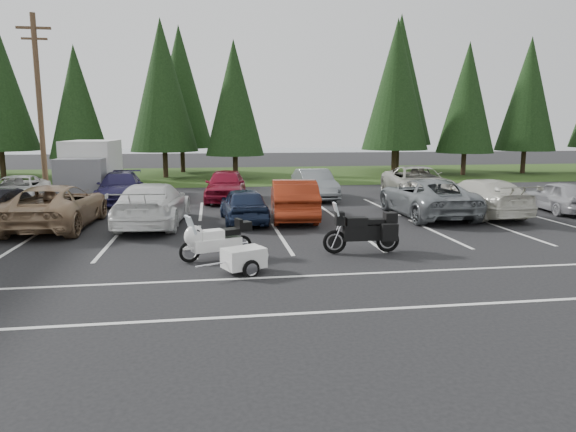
{
  "coord_description": "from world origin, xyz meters",
  "views": [
    {
      "loc": [
        -1.72,
        -15.31,
        3.54
      ],
      "look_at": [
        0.5,
        -0.5,
        0.97
      ],
      "focal_mm": 32.0,
      "sensor_mm": 36.0,
      "label": 1
    }
  ],
  "objects_px": {
    "car_far_0": "(17,190)",
    "touring_motorcycle": "(216,236)",
    "car_near_4": "(244,205)",
    "car_far_3": "(314,184)",
    "car_near_6": "(426,197)",
    "car_near_8": "(560,197)",
    "car_far_4": "(417,182)",
    "car_near_5": "(293,199)",
    "cargo_trailer": "(244,261)",
    "adventure_motorcycle": "(362,227)",
    "car_near_7": "(479,197)",
    "utility_pole": "(40,104)",
    "car_near_2": "(56,206)",
    "box_truck": "(89,169)",
    "car_far_1": "(120,188)",
    "car_far_2": "(226,185)",
    "car_near_3": "(153,204)"
  },
  "relations": [
    {
      "from": "car_far_0",
      "to": "touring_motorcycle",
      "type": "distance_m",
      "value": 14.92
    },
    {
      "from": "car_near_4",
      "to": "car_far_3",
      "type": "distance_m",
      "value": 7.28
    },
    {
      "from": "car_far_0",
      "to": "car_near_6",
      "type": "bearing_deg",
      "value": -23.81
    },
    {
      "from": "car_near_8",
      "to": "car_far_4",
      "type": "bearing_deg",
      "value": -44.99
    },
    {
      "from": "car_near_5",
      "to": "cargo_trailer",
      "type": "bearing_deg",
      "value": 76.84
    },
    {
      "from": "touring_motorcycle",
      "to": "car_near_8",
      "type": "bearing_deg",
      "value": 1.43
    },
    {
      "from": "car_far_0",
      "to": "car_near_5",
      "type": "bearing_deg",
      "value": -30.71
    },
    {
      "from": "car_far_4",
      "to": "adventure_motorcycle",
      "type": "distance_m",
      "value": 12.66
    },
    {
      "from": "cargo_trailer",
      "to": "car_far_0",
      "type": "bearing_deg",
      "value": 102.03
    },
    {
      "from": "car_near_5",
      "to": "car_far_4",
      "type": "distance_m",
      "value": 8.93
    },
    {
      "from": "car_near_7",
      "to": "cargo_trailer",
      "type": "bearing_deg",
      "value": 30.77
    },
    {
      "from": "car_far_3",
      "to": "cargo_trailer",
      "type": "relative_size",
      "value": 3.18
    },
    {
      "from": "car_far_0",
      "to": "utility_pole",
      "type": "bearing_deg",
      "value": 60.88
    },
    {
      "from": "car_far_4",
      "to": "car_near_5",
      "type": "bearing_deg",
      "value": -138.99
    },
    {
      "from": "car_near_2",
      "to": "adventure_motorcycle",
      "type": "bearing_deg",
      "value": 153.79
    },
    {
      "from": "car_near_6",
      "to": "car_near_8",
      "type": "relative_size",
      "value": 1.4
    },
    {
      "from": "car_near_2",
      "to": "box_truck",
      "type": "bearing_deg",
      "value": -82.74
    },
    {
      "from": "car_near_5",
      "to": "car_far_1",
      "type": "bearing_deg",
      "value": -32.79
    },
    {
      "from": "car_near_6",
      "to": "car_near_7",
      "type": "distance_m",
      "value": 2.21
    },
    {
      "from": "adventure_motorcycle",
      "to": "touring_motorcycle",
      "type": "bearing_deg",
      "value": -176.94
    },
    {
      "from": "car_near_6",
      "to": "utility_pole",
      "type": "bearing_deg",
      "value": -24.6
    },
    {
      "from": "cargo_trailer",
      "to": "car_near_7",
      "type": "bearing_deg",
      "value": 11.15
    },
    {
      "from": "car_far_3",
      "to": "car_near_6",
      "type": "bearing_deg",
      "value": -61.29
    },
    {
      "from": "adventure_motorcycle",
      "to": "car_near_4",
      "type": "bearing_deg",
      "value": 120.63
    },
    {
      "from": "car_far_2",
      "to": "touring_motorcycle",
      "type": "distance_m",
      "value": 11.53
    },
    {
      "from": "utility_pole",
      "to": "box_truck",
      "type": "relative_size",
      "value": 1.61
    },
    {
      "from": "utility_pole",
      "to": "car_far_3",
      "type": "xyz_separation_m",
      "value": [
        13.45,
        -1.89,
        -3.96
      ]
    },
    {
      "from": "car_near_7",
      "to": "cargo_trailer",
      "type": "distance_m",
      "value": 12.41
    },
    {
      "from": "car_near_6",
      "to": "touring_motorcycle",
      "type": "bearing_deg",
      "value": 34.18
    },
    {
      "from": "box_truck",
      "to": "car_far_1",
      "type": "distance_m",
      "value": 3.02
    },
    {
      "from": "car_near_2",
      "to": "car_near_4",
      "type": "height_order",
      "value": "car_near_2"
    },
    {
      "from": "adventure_motorcycle",
      "to": "car_far_4",
      "type": "bearing_deg",
      "value": 61.97
    },
    {
      "from": "car_near_5",
      "to": "adventure_motorcycle",
      "type": "bearing_deg",
      "value": 104.96
    },
    {
      "from": "car_far_0",
      "to": "car_far_4",
      "type": "distance_m",
      "value": 19.51
    },
    {
      "from": "car_far_0",
      "to": "adventure_motorcycle",
      "type": "relative_size",
      "value": 1.94
    },
    {
      "from": "car_far_0",
      "to": "touring_motorcycle",
      "type": "height_order",
      "value": "car_far_0"
    },
    {
      "from": "car_near_4",
      "to": "car_far_1",
      "type": "relative_size",
      "value": 0.8
    },
    {
      "from": "car_near_8",
      "to": "cargo_trailer",
      "type": "distance_m",
      "value": 15.81
    },
    {
      "from": "utility_pole",
      "to": "touring_motorcycle",
      "type": "bearing_deg",
      "value": -58.24
    },
    {
      "from": "box_truck",
      "to": "car_far_0",
      "type": "relative_size",
      "value": 1.17
    },
    {
      "from": "car_near_5",
      "to": "car_far_0",
      "type": "distance_m",
      "value": 13.54
    },
    {
      "from": "car_far_1",
      "to": "car_near_5",
      "type": "bearing_deg",
      "value": -41.71
    },
    {
      "from": "car_far_2",
      "to": "car_far_4",
      "type": "height_order",
      "value": "car_far_4"
    },
    {
      "from": "car_far_1",
      "to": "touring_motorcycle",
      "type": "height_order",
      "value": "car_far_1"
    },
    {
      "from": "car_near_4",
      "to": "car_far_0",
      "type": "distance_m",
      "value": 12.0
    },
    {
      "from": "car_near_7",
      "to": "car_near_3",
      "type": "bearing_deg",
      "value": -3.18
    },
    {
      "from": "car_far_2",
      "to": "car_far_3",
      "type": "distance_m",
      "value": 4.48
    },
    {
      "from": "utility_pole",
      "to": "car_near_3",
      "type": "height_order",
      "value": "utility_pole"
    },
    {
      "from": "car_near_4",
      "to": "car_near_5",
      "type": "bearing_deg",
      "value": -171.04
    },
    {
      "from": "car_near_7",
      "to": "car_far_4",
      "type": "relative_size",
      "value": 0.91
    }
  ]
}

